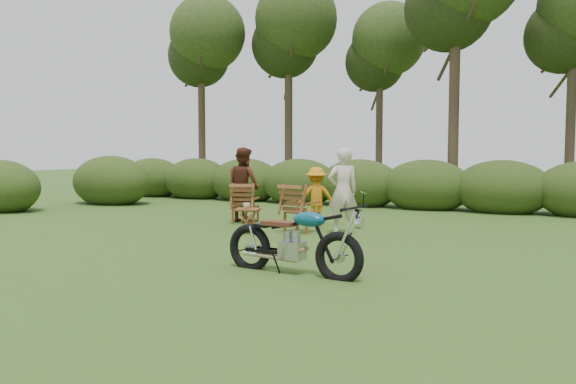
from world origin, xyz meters
The scene contains 10 objects.
ground centered at (0.00, 0.00, 0.00)m, with size 80.00×80.00×0.00m, color #37531B.
tree_line centered at (0.50, 9.74, 3.81)m, with size 22.52×11.62×8.14m.
motorcycle centered at (0.61, -0.25, 0.00)m, with size 1.90×0.73×1.09m, color #0C7DA8, non-canonical shape.
lawn_chair_right centered at (-1.01, 3.25, 0.00)m, with size 0.65×0.65×0.95m, color brown, non-canonical shape.
lawn_chair_left centered at (-2.80, 3.97, 0.00)m, with size 0.61×0.61×0.89m, color brown, non-canonical shape.
side_table centered at (-1.84, 2.55, 0.24)m, with size 0.48×0.40×0.49m, color brown, non-canonical shape.
cup centered at (-1.89, 2.59, 0.54)m, with size 0.14×0.14×0.11m, color beige.
adult_a centered at (-0.21, 3.41, 0.00)m, with size 0.61×0.40×1.67m, color beige.
adult_b centered at (-2.91, 4.08, 0.00)m, with size 0.82×0.64×1.70m, color #532617.
child centered at (-1.17, 4.23, 0.00)m, with size 0.82×0.47×1.26m, color orange.
Camera 1 is at (3.96, -6.64, 1.57)m, focal length 35.00 mm.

